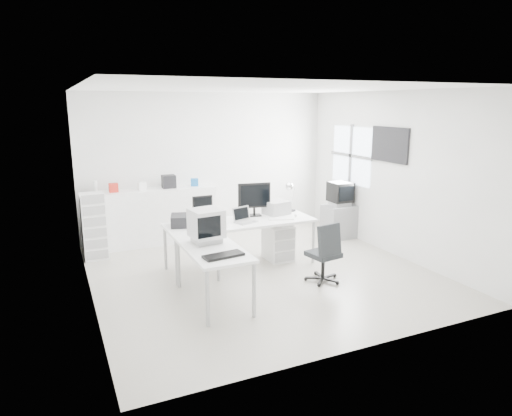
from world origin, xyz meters
name	(u,v)px	position (x,y,z in m)	size (l,w,h in m)	color
floor	(261,273)	(0.00, 0.00, 0.00)	(5.00, 5.00, 0.01)	silver
ceiling	(262,88)	(0.00, 0.00, 2.80)	(5.00, 5.00, 0.01)	white
back_wall	(208,165)	(0.00, 2.50, 1.40)	(5.00, 0.02, 2.80)	white
left_wall	(84,199)	(-2.50, 0.00, 1.40)	(0.02, 5.00, 2.80)	white
right_wall	(393,174)	(2.50, 0.00, 1.40)	(0.02, 5.00, 2.80)	white
window	(351,156)	(2.48, 1.20, 1.60)	(0.02, 1.20, 1.10)	white
wall_picture	(390,145)	(2.47, 0.10, 1.90)	(0.04, 0.90, 0.60)	black
main_desk	(241,244)	(-0.17, 0.42, 0.38)	(2.40, 0.80, 0.75)	white
side_desk	(213,275)	(-1.02, -0.68, 0.38)	(0.70, 1.40, 0.75)	white
drawer_pedestal	(278,242)	(0.53, 0.47, 0.30)	(0.40, 0.50, 0.60)	white
inkjet_printer	(187,220)	(-1.02, 0.52, 0.84)	(0.48, 0.38, 0.17)	black
lcd_monitor_small	(203,209)	(-0.72, 0.67, 0.95)	(0.32, 0.19, 0.41)	black
lcd_monitor_large	(254,199)	(0.18, 0.67, 1.04)	(0.55, 0.22, 0.57)	black
laptop	(246,217)	(-0.12, 0.32, 0.85)	(0.29, 0.30, 0.19)	#B7B7BA
white_keyboard	(281,219)	(0.48, 0.27, 0.76)	(0.41, 0.13, 0.02)	white
white_mouse	(296,215)	(0.78, 0.32, 0.78)	(0.05, 0.05, 0.05)	white
laser_printer	(276,207)	(0.58, 0.64, 0.86)	(0.39, 0.34, 0.22)	#9F9F9F
desk_lamp	(292,196)	(0.93, 0.72, 1.01)	(0.17, 0.17, 0.52)	silver
crt_monitor	(206,227)	(-1.02, -0.43, 0.97)	(0.39, 0.39, 0.45)	#B7B7BA
black_keyboard	(223,255)	(-1.02, -1.08, 0.77)	(0.50, 0.20, 0.03)	black
office_chair	(323,251)	(0.69, -0.68, 0.46)	(0.54, 0.54, 0.93)	#292C2F
tv_cabinet	(339,221)	(2.22, 1.13, 0.32)	(0.59, 0.48, 0.64)	slate
crt_tv	(340,194)	(2.22, 1.13, 0.87)	(0.50, 0.48, 0.45)	black
sideboard	(160,216)	(-1.07, 2.24, 0.52)	(2.08, 0.52, 1.04)	white
clutter_box_a	(113,188)	(-1.87, 2.24, 1.12)	(0.16, 0.14, 0.16)	red
clutter_box_b	(142,186)	(-1.37, 2.24, 1.11)	(0.14, 0.12, 0.14)	white
clutter_box_c	(169,182)	(-0.87, 2.24, 1.16)	(0.24, 0.22, 0.24)	black
clutter_box_d	(195,182)	(-0.37, 2.24, 1.11)	(0.14, 0.13, 0.14)	#185FA8
clutter_bottle	(95,187)	(-2.17, 2.28, 1.15)	(0.07, 0.07, 0.22)	white
filing_cabinet	(94,226)	(-2.28, 1.83, 0.56)	(0.39, 0.46, 1.11)	white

